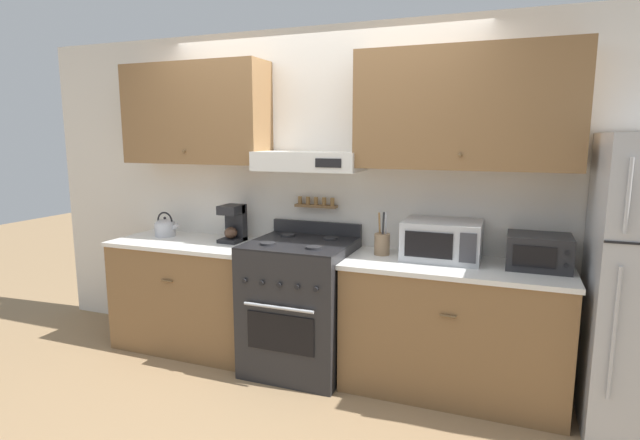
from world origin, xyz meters
The scene contains 10 objects.
ground_plane centered at (0.00, 0.00, 0.00)m, with size 16.00×16.00×0.00m, color #937551.
wall_back centered at (0.05, 0.59, 1.53)m, with size 5.20×0.46×2.55m.
counter_left centered at (-0.99, 0.33, 0.45)m, with size 1.25×0.65×0.90m.
counter_right centered at (1.10, 0.33, 0.45)m, with size 1.47×0.65×0.90m.
stove_range centered at (0.00, 0.28, 0.49)m, with size 0.73×0.74×1.07m.
tea_kettle centered at (-1.30, 0.42, 0.97)m, with size 0.22×0.17×0.21m.
coffee_maker centered at (-0.65, 0.44, 1.05)m, with size 0.16×0.21×0.30m.
microwave centered at (0.99, 0.43, 1.03)m, with size 0.52×0.39×0.27m.
utensil_crock centered at (0.58, 0.42, 0.98)m, with size 0.11×0.11×0.31m.
toaster_oven centered at (1.61, 0.41, 1.01)m, with size 0.39×0.33×0.22m.
Camera 1 is at (1.42, -2.99, 1.73)m, focal length 28.00 mm.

